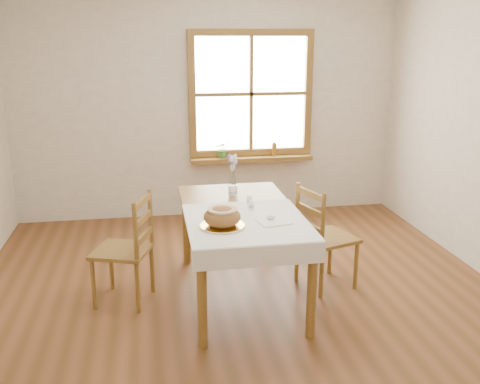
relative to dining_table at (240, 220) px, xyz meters
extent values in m
plane|color=brown|center=(0.00, -0.30, -0.66)|extent=(5.00, 5.00, 0.00)
cube|color=beige|center=(0.00, 2.20, 0.64)|extent=(4.50, 0.10, 2.60)
cube|color=beige|center=(0.00, -2.80, 0.64)|extent=(4.50, 0.10, 2.60)
cube|color=olive|center=(0.50, 2.16, 1.48)|extent=(1.46, 0.08, 0.08)
cube|color=olive|center=(0.50, 2.16, 0.10)|extent=(1.46, 0.08, 0.08)
cube|color=olive|center=(-0.19, 2.16, 0.79)|extent=(0.08, 0.08, 1.30)
cube|color=olive|center=(1.19, 2.16, 0.79)|extent=(0.08, 0.08, 1.30)
cube|color=olive|center=(0.50, 2.16, 0.79)|extent=(0.04, 0.06, 1.30)
cube|color=olive|center=(0.50, 2.16, 0.79)|extent=(1.30, 0.06, 0.04)
cube|color=white|center=(0.50, 2.19, 0.79)|extent=(1.30, 0.01, 1.30)
cube|color=olive|center=(0.50, 2.10, 0.03)|extent=(1.46, 0.20, 0.05)
cube|color=olive|center=(0.00, 0.00, 0.06)|extent=(0.90, 1.60, 0.05)
cylinder|color=olive|center=(-0.39, -0.74, -0.31)|extent=(0.07, 0.07, 0.70)
cylinder|color=olive|center=(0.39, -0.74, -0.31)|extent=(0.07, 0.07, 0.70)
cylinder|color=olive|center=(-0.39, 0.74, -0.31)|extent=(0.07, 0.07, 0.70)
cylinder|color=olive|center=(0.39, 0.74, -0.31)|extent=(0.07, 0.07, 0.70)
cube|color=white|center=(0.00, -0.30, 0.09)|extent=(0.91, 0.99, 0.01)
cylinder|color=white|center=(-0.20, -0.41, 0.10)|extent=(0.37, 0.37, 0.02)
ellipsoid|color=#9B6237|center=(-0.20, -0.41, 0.19)|extent=(0.27, 0.27, 0.15)
cube|color=white|center=(0.20, -0.37, 0.10)|extent=(0.27, 0.24, 0.01)
cylinder|color=white|center=(0.08, -0.06, 0.14)|extent=(0.06, 0.06, 0.08)
cylinder|color=white|center=(0.09, 0.09, 0.14)|extent=(0.05, 0.05, 0.08)
cylinder|color=white|center=(0.01, 0.40, 0.13)|extent=(0.08, 0.08, 0.09)
imported|color=#417830|center=(0.15, 2.10, 0.13)|extent=(0.23, 0.25, 0.16)
cylinder|color=#96601B|center=(0.78, 2.10, 0.13)|extent=(0.07, 0.07, 0.17)
camera|label=1|loc=(-0.69, -4.04, 1.43)|focal=40.00mm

